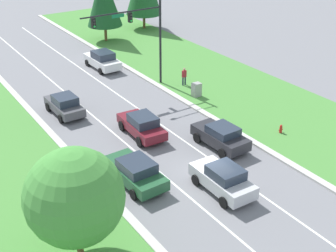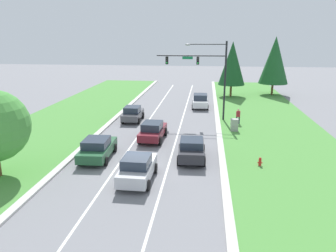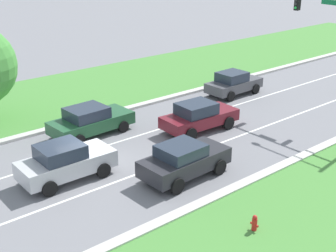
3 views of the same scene
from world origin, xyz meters
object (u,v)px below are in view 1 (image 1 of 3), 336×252
object	(u,v)px
forest_sedan	(135,171)
white_sedan	(102,60)
utility_cabinet	(196,90)
silver_sedan	(223,179)
oak_near_left_tree	(75,197)
graphite_sedan	(65,105)
traffic_signal_mast	(140,26)
fire_hydrant	(281,129)
charcoal_sedan	(221,136)
pedestrian	(184,76)
burgundy_sedan	(142,125)

from	to	relation	value
forest_sedan	white_sedan	distance (m)	20.42
utility_cabinet	white_sedan	bearing A→B (deg)	108.14
forest_sedan	white_sedan	xyz separation A→B (m)	(7.27, 19.08, 0.06)
silver_sedan	oak_near_left_tree	bearing A→B (deg)	-176.41
graphite_sedan	oak_near_left_tree	distance (m)	16.47
traffic_signal_mast	fire_hydrant	world-z (taller)	traffic_signal_mast
forest_sedan	oak_near_left_tree	bearing A→B (deg)	-145.42
white_sedan	charcoal_sedan	bearing A→B (deg)	-91.94
utility_cabinet	pedestrian	world-z (taller)	pedestrian
oak_near_left_tree	pedestrian	bearing A→B (deg)	42.06
fire_hydrant	oak_near_left_tree	world-z (taller)	oak_near_left_tree
traffic_signal_mast	fire_hydrant	distance (m)	14.53
charcoal_sedan	pedestrian	world-z (taller)	pedestrian
forest_sedan	graphite_sedan	bearing A→B (deg)	86.65
white_sedan	utility_cabinet	xyz separation A→B (m)	(3.50, -10.67, -0.24)
traffic_signal_mast	graphite_sedan	world-z (taller)	traffic_signal_mast
silver_sedan	forest_sedan	world-z (taller)	silver_sedan
utility_cabinet	fire_hydrant	bearing A→B (deg)	-82.65
pedestrian	oak_near_left_tree	xyz separation A→B (m)	(-16.66, -15.03, 2.53)
silver_sedan	white_sedan	world-z (taller)	white_sedan
traffic_signal_mast	utility_cabinet	xyz separation A→B (m)	(2.87, -4.28, -4.93)
silver_sedan	utility_cabinet	world-z (taller)	silver_sedan
pedestrian	graphite_sedan	bearing A→B (deg)	-5.33
silver_sedan	utility_cabinet	xyz separation A→B (m)	(6.98, 11.97, -0.24)
charcoal_sedan	white_sedan	distance (m)	18.47
graphite_sedan	pedestrian	distance (m)	11.16
traffic_signal_mast	burgundy_sedan	xyz separation A→B (m)	(-4.51, -7.74, -4.71)
graphite_sedan	burgundy_sedan	size ratio (longest dim) A/B	0.91
fire_hydrant	traffic_signal_mast	bearing A→B (deg)	107.09
burgundy_sedan	utility_cabinet	xyz separation A→B (m)	(7.38, 3.45, -0.22)
oak_near_left_tree	charcoal_sedan	bearing A→B (deg)	20.52
forest_sedan	utility_cabinet	xyz separation A→B (m)	(10.77, 8.40, -0.18)
traffic_signal_mast	charcoal_sedan	world-z (taller)	traffic_signal_mast
forest_sedan	white_sedan	bearing A→B (deg)	66.69
silver_sedan	burgundy_sedan	size ratio (longest dim) A/B	0.94
graphite_sedan	utility_cabinet	xyz separation A→B (m)	(10.59, -2.87, -0.19)
burgundy_sedan	utility_cabinet	world-z (taller)	burgundy_sedan
forest_sedan	fire_hydrant	world-z (taller)	forest_sedan
traffic_signal_mast	white_sedan	xyz separation A→B (m)	(-0.63, 6.39, -4.68)
charcoal_sedan	graphite_sedan	bearing A→B (deg)	120.86
charcoal_sedan	fire_hydrant	xyz separation A→B (m)	(4.86, -0.88, -0.50)
graphite_sedan	oak_near_left_tree	world-z (taller)	oak_near_left_tree
traffic_signal_mast	oak_near_left_tree	world-z (taller)	traffic_signal_mast
graphite_sedan	charcoal_sedan	distance (m)	12.68
traffic_signal_mast	utility_cabinet	size ratio (longest dim) A/B	6.73
burgundy_sedan	utility_cabinet	distance (m)	8.15
white_sedan	pedestrian	distance (m)	9.02
charcoal_sedan	burgundy_sedan	bearing A→B (deg)	128.06
silver_sedan	graphite_sedan	distance (m)	15.28
silver_sedan	graphite_sedan	size ratio (longest dim) A/B	1.03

